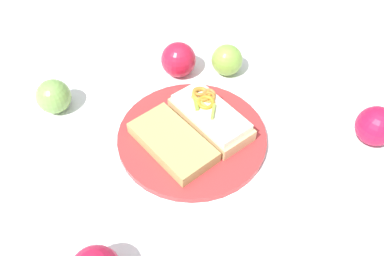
% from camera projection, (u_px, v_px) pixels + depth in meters
% --- Properties ---
extents(ground_plane, '(2.00, 2.00, 0.00)m').
position_uv_depth(ground_plane, '(192.00, 139.00, 0.84)').
color(ground_plane, silver).
rests_on(ground_plane, ground).
extents(plate, '(0.30, 0.30, 0.01)m').
position_uv_depth(plate, '(192.00, 137.00, 0.83)').
color(plate, '#B12F30').
rests_on(plate, ground_plane).
extents(sandwich, '(0.19, 0.18, 0.05)m').
position_uv_depth(sandwich, '(210.00, 116.00, 0.83)').
color(sandwich, tan).
rests_on(sandwich, plate).
extents(bread_slice_side, '(0.19, 0.18, 0.02)m').
position_uv_depth(bread_slice_side, '(173.00, 142.00, 0.80)').
color(bread_slice_side, tan).
rests_on(bread_slice_side, plate).
extents(apple_0, '(0.10, 0.10, 0.07)m').
position_uv_depth(apple_0, '(227.00, 60.00, 0.95)').
color(apple_0, '#7CAB3F').
rests_on(apple_0, ground_plane).
extents(apple_2, '(0.10, 0.10, 0.07)m').
position_uv_depth(apple_2, '(54.00, 96.00, 0.87)').
color(apple_2, '#72A14A').
rests_on(apple_2, ground_plane).
extents(apple_3, '(0.11, 0.11, 0.08)m').
position_uv_depth(apple_3, '(377.00, 128.00, 0.81)').
color(apple_3, '#AC1239').
rests_on(apple_3, ground_plane).
extents(apple_4, '(0.11, 0.11, 0.08)m').
position_uv_depth(apple_4, '(178.00, 60.00, 0.94)').
color(apple_4, '#B91833').
rests_on(apple_4, ground_plane).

